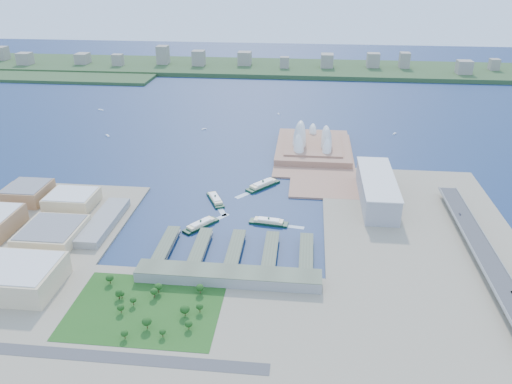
# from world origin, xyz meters

# --- Properties ---
(ground) EXTENTS (3000.00, 3000.00, 0.00)m
(ground) POSITION_xyz_m (0.00, 0.00, 0.00)
(ground) COLOR #0E1F45
(ground) RESTS_ON ground
(west_land) EXTENTS (220.00, 390.00, 3.00)m
(west_land) POSITION_xyz_m (-250.00, -105.00, 1.50)
(west_land) COLOR gray
(west_land) RESTS_ON ground
(south_land) EXTENTS (720.00, 180.00, 3.00)m
(south_land) POSITION_xyz_m (0.00, -210.00, 1.50)
(south_land) COLOR gray
(south_land) RESTS_ON ground
(east_land) EXTENTS (240.00, 500.00, 3.00)m
(east_land) POSITION_xyz_m (240.00, -50.00, 1.50)
(east_land) COLOR gray
(east_land) RESTS_ON ground
(peninsula) EXTENTS (135.00, 220.00, 3.00)m
(peninsula) POSITION_xyz_m (107.50, 260.00, 1.50)
(peninsula) COLOR #9B6C55
(peninsula) RESTS_ON ground
(far_shore) EXTENTS (2200.00, 260.00, 12.00)m
(far_shore) POSITION_xyz_m (0.00, 980.00, 6.00)
(far_shore) COLOR #2D4926
(far_shore) RESTS_ON ground
(opera_house) EXTENTS (134.00, 180.00, 58.00)m
(opera_house) POSITION_xyz_m (105.00, 280.00, 32.00)
(opera_house) COLOR white
(opera_house) RESTS_ON peninsula
(toaster_building) EXTENTS (45.00, 155.00, 35.00)m
(toaster_building) POSITION_xyz_m (195.00, 80.00, 20.50)
(toaster_building) COLOR #929298
(toaster_building) RESTS_ON east_land
(expressway) EXTENTS (26.00, 340.00, 11.85)m
(expressway) POSITION_xyz_m (300.00, -60.00, 8.93)
(expressway) COLOR gray
(expressway) RESTS_ON east_land
(west_buildings) EXTENTS (200.00, 280.00, 27.00)m
(west_buildings) POSITION_xyz_m (-250.00, -70.00, 16.50)
(west_buildings) COLOR #9C734E
(west_buildings) RESTS_ON west_land
(ferry_wharves) EXTENTS (184.00, 90.00, 9.30)m
(ferry_wharves) POSITION_xyz_m (14.00, -75.00, 4.65)
(ferry_wharves) COLOR #505A44
(ferry_wharves) RESTS_ON ground
(terminal_building) EXTENTS (200.00, 28.00, 12.00)m
(terminal_building) POSITION_xyz_m (15.00, -135.00, 9.00)
(terminal_building) COLOR gray
(terminal_building) RESTS_ON south_land
(park) EXTENTS (150.00, 110.00, 16.00)m
(park) POSITION_xyz_m (-60.00, -190.00, 11.00)
(park) COLOR #194714
(park) RESTS_ON south_land
(far_skyline) EXTENTS (1900.00, 140.00, 55.00)m
(far_skyline) POSITION_xyz_m (0.00, 960.00, 39.50)
(far_skyline) COLOR gray
(far_skyline) RESTS_ON far_shore
(ferry_a) EXTENTS (34.36, 52.68, 9.84)m
(ferry_a) POSITION_xyz_m (-34.41, 60.03, 4.92)
(ferry_a) COLOR black
(ferry_a) RESTS_ON ground
(ferry_b) EXTENTS (50.33, 56.05, 11.39)m
(ferry_b) POSITION_xyz_m (29.45, 115.73, 5.69)
(ferry_b) COLOR black
(ferry_b) RESTS_ON ground
(ferry_c) EXTENTS (42.52, 50.28, 9.99)m
(ferry_c) POSITION_xyz_m (-39.82, -16.02, 4.99)
(ferry_c) COLOR black
(ferry_c) RESTS_ON ground
(ferry_d) EXTENTS (52.45, 19.76, 9.68)m
(ferry_d) POSITION_xyz_m (47.59, 0.83, 4.84)
(ferry_d) COLOR black
(ferry_d) RESTS_ON ground
(boat_a) EXTENTS (11.93, 13.39, 2.77)m
(boat_a) POSITION_xyz_m (-295.93, 320.70, 1.39)
(boat_a) COLOR white
(boat_a) RESTS_ON ground
(boat_b) EXTENTS (9.74, 8.83, 2.64)m
(boat_b) POSITION_xyz_m (-116.06, 380.24, 1.32)
(boat_b) COLOR white
(boat_b) RESTS_ON ground
(boat_c) EXTENTS (8.50, 11.56, 2.56)m
(boat_c) POSITION_xyz_m (266.31, 392.11, 1.28)
(boat_c) COLOR white
(boat_c) RESTS_ON ground
(boat_d) EXTENTS (14.57, 9.21, 2.47)m
(boat_d) POSITION_xyz_m (-378.80, 493.72, 1.23)
(boat_d) COLOR white
(boat_d) RESTS_ON ground
(boat_e) EXTENTS (5.84, 10.42, 2.44)m
(boat_e) POSITION_xyz_m (28.01, 504.25, 1.22)
(boat_e) COLOR white
(boat_e) RESTS_ON ground
(car_b) EXTENTS (1.37, 3.93, 1.29)m
(car_b) POSITION_xyz_m (304.00, -141.96, 15.50)
(car_b) COLOR slate
(car_b) RESTS_ON expressway
(car_c) EXTENTS (1.91, 4.69, 1.36)m
(car_c) POSITION_xyz_m (296.00, 24.74, 15.53)
(car_c) COLOR slate
(car_c) RESTS_ON expressway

